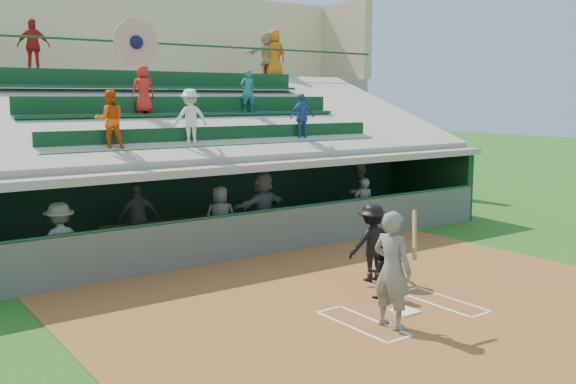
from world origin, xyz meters
TOP-DOWN VIEW (x-y plane):
  - ground at (0.00, 0.00)m, footprint 100.00×100.00m
  - dirt_slab at (0.00, 0.50)m, footprint 11.00×9.00m
  - home_plate at (0.00, 0.00)m, footprint 0.43×0.43m
  - batters_box_chalk at (0.00, 0.00)m, footprint 2.65×1.85m
  - dugout_floor at (0.00, 6.75)m, footprint 16.00×3.50m
  - concourse_slab at (0.00, 13.50)m, footprint 20.00×3.00m
  - grandstand at (-0.01, 10.51)m, footprint 20.40×10.40m
  - batter_at_plate at (-0.73, -0.40)m, footprint 0.93×0.82m
  - catcher at (0.21, 0.88)m, footprint 0.60×0.53m
  - home_umpire at (0.90, 1.84)m, footprint 1.15×0.78m
  - dugout_bench at (0.20, 7.97)m, footprint 16.15×4.12m
  - dugout_player_a at (-4.52, 5.36)m, footprint 1.10×0.64m
  - dugout_player_b at (-2.12, 7.06)m, footprint 1.04×0.52m
  - dugout_player_c at (-0.36, 6.05)m, footprint 0.94×0.81m
  - dugout_player_d at (0.95, 6.11)m, footprint 1.85×0.91m
  - dugout_player_e at (4.02, 5.56)m, footprint 0.67×0.56m
  - dugout_player_f at (4.84, 6.71)m, footprint 1.07×0.94m
  - trash_bin at (5.82, 12.84)m, footprint 0.60×0.60m
  - concourse_staff_a at (-2.87, 13.07)m, footprint 1.05×0.77m
  - concourse_staff_b at (5.58, 12.34)m, footprint 0.99×0.79m
  - concourse_staff_c at (5.32, 12.47)m, footprint 1.64×0.85m

SIDE VIEW (x-z plane):
  - ground at x=0.00m, z-range 0.00..0.00m
  - dirt_slab at x=0.00m, z-range 0.00..0.02m
  - dugout_floor at x=0.00m, z-range 0.00..0.04m
  - batters_box_chalk at x=0.00m, z-range 0.02..0.03m
  - home_plate at x=0.00m, z-range 0.02..0.05m
  - dugout_bench at x=0.20m, z-range 0.04..0.53m
  - catcher at x=0.21m, z-range 0.02..1.05m
  - dugout_player_e at x=4.02m, z-range 0.04..1.60m
  - home_umpire at x=0.90m, z-range 0.02..1.66m
  - dugout_player_c at x=-0.36m, z-range 0.04..1.67m
  - dugout_player_a at x=-4.52m, z-range 0.04..1.74m
  - dugout_player_b at x=-2.12m, z-range 0.04..1.76m
  - dugout_player_f at x=4.84m, z-range 0.04..1.90m
  - dugout_player_d at x=0.95m, z-range 0.04..1.95m
  - batter_at_plate at x=-0.73m, z-range 0.02..2.02m
  - grandstand at x=-0.01m, z-range -1.64..6.16m
  - concourse_slab at x=0.00m, z-range 0.00..4.60m
  - trash_bin at x=5.82m, z-range 4.60..5.51m
  - concourse_staff_a at x=-2.87m, z-range 4.60..6.25m
  - concourse_staff_c at x=5.32m, z-range 4.60..6.29m
  - concourse_staff_b at x=5.58m, z-range 4.60..6.37m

